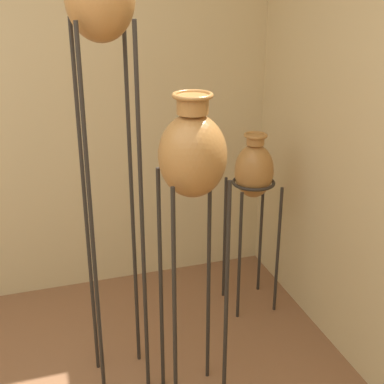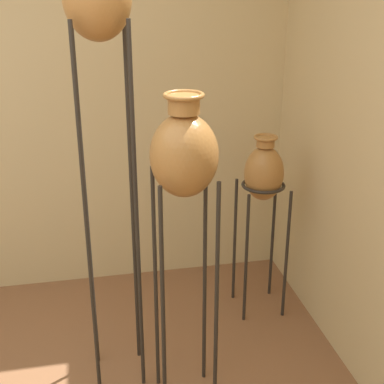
{
  "view_description": "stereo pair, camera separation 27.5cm",
  "coord_description": "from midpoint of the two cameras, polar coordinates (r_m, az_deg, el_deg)",
  "views": [
    {
      "loc": [
        0.41,
        -1.4,
        2.05
      ],
      "look_at": [
        1.18,
        1.03,
        1.02
      ],
      "focal_mm": 50.0,
      "sensor_mm": 36.0,
      "label": 1
    },
    {
      "loc": [
        0.68,
        -1.47,
        2.05
      ],
      "look_at": [
        1.18,
        1.03,
        1.02
      ],
      "focal_mm": 50.0,
      "sensor_mm": 36.0,
      "label": 2
    }
  ],
  "objects": [
    {
      "name": "vase_stand_tall",
      "position": [
        2.42,
        -6.64,
        18.4
      ],
      "size": [
        0.3,
        0.3,
        2.25
      ],
      "color": "#28231E",
      "rests_on": "ground_plane"
    },
    {
      "name": "vase_stand_medium",
      "position": [
        2.33,
        2.54,
        3.23
      ],
      "size": [
        0.3,
        0.3,
        1.61
      ],
      "color": "#28231E",
      "rests_on": "ground_plane"
    },
    {
      "name": "vase_stand_short",
      "position": [
        3.29,
        10.04,
        1.51
      ],
      "size": [
        0.28,
        0.28,
        1.18
      ],
      "color": "#28231E",
      "rests_on": "ground_plane"
    }
  ]
}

